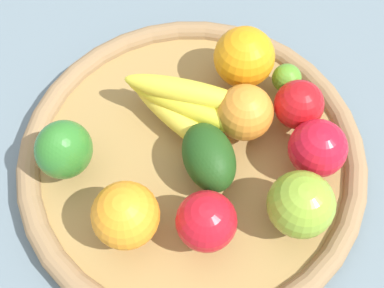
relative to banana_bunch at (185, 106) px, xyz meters
The scene contains 13 objects.
ground_plane 0.09m from the banana_bunch, 106.42° to the left, with size 2.40×2.40×0.00m, color slate.
basket 0.07m from the banana_bunch, 106.42° to the left, with size 0.46×0.46×0.04m.
banana_bunch is the anchor object (origin of this frame).
apple_2 0.19m from the banana_bunch, 139.54° to the left, with size 0.08×0.08×0.08m, color #88AF30.
orange_0 0.17m from the banana_bunch, 72.16° to the left, with size 0.08×0.08×0.08m, color orange.
orange_1 0.08m from the banana_bunch, behind, with size 0.07×0.07×0.07m, color orange.
orange_2 0.11m from the banana_bunch, 132.76° to the right, with size 0.08×0.08×0.08m, color orange.
apple_0 0.16m from the banana_bunch, 104.86° to the left, with size 0.07×0.07×0.07m, color red.
avocado 0.08m from the banana_bunch, 117.57° to the left, with size 0.09×0.06×0.06m, color #1E4716.
bell_pepper 0.16m from the banana_bunch, 31.02° to the left, with size 0.07×0.07×0.08m, color #317C29.
apple_3 0.15m from the banana_bunch, behind, with size 0.07×0.07×0.07m, color red.
apple_1 0.18m from the banana_bunch, 163.35° to the left, with size 0.07×0.07×0.07m, color red.
lime_0 0.15m from the banana_bunch, 154.04° to the right, with size 0.04×0.04×0.04m, color #569A29.
Camera 1 is at (-0.03, 0.30, 0.63)m, focal length 47.16 mm.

